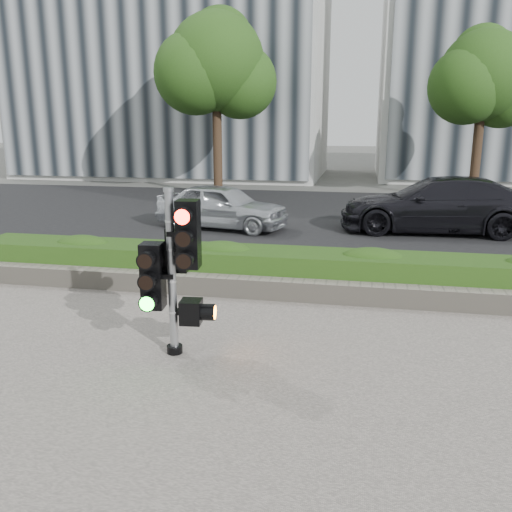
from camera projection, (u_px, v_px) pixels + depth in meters
name	position (u px, v px, depth m)	size (l,w,h in m)	color
ground	(261.00, 344.00, 7.47)	(120.00, 120.00, 0.00)	#51514C
sidewalk	(212.00, 447.00, 5.09)	(16.00, 11.00, 0.03)	#9E9389
road	(320.00, 218.00, 16.98)	(60.00, 13.00, 0.02)	black
curb	(291.00, 277.00, 10.45)	(60.00, 0.25, 0.12)	gray
stone_wall	(282.00, 289.00, 9.23)	(12.00, 0.32, 0.34)	gray
hedge	(287.00, 270.00, 9.80)	(12.00, 1.00, 0.68)	#4B7524
building_left	(176.00, 34.00, 29.21)	(16.00, 9.00, 15.00)	#B7B7B2
tree_left	(216.00, 66.00, 20.94)	(4.61, 4.03, 7.34)	black
tree_right	(483.00, 79.00, 20.15)	(4.10, 3.58, 6.53)	black
traffic_signal	(174.00, 264.00, 6.85)	(0.77, 0.59, 2.17)	black
car_silver	(222.00, 206.00, 15.20)	(1.50, 3.72, 1.27)	silver
car_dark	(437.00, 205.00, 14.70)	(2.10, 5.17, 1.50)	black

